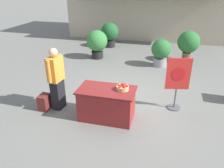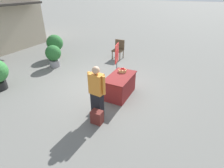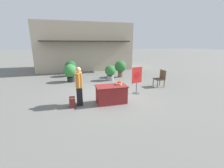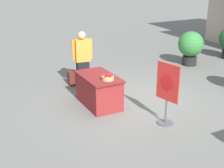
% 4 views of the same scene
% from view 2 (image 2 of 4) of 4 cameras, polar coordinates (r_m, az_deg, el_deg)
% --- Properties ---
extents(ground_plane, '(120.00, 120.00, 0.00)m').
position_cam_2_polar(ground_plane, '(7.23, -3.38, -0.72)').
color(ground_plane, slate).
extents(display_table, '(1.38, 0.80, 0.79)m').
position_cam_2_polar(display_table, '(6.45, 2.60, -0.55)').
color(display_table, maroon).
rests_on(display_table, ground_plane).
extents(apple_basket, '(0.30, 0.30, 0.16)m').
position_cam_2_polar(apple_basket, '(6.58, 3.45, 4.53)').
color(apple_basket, tan).
rests_on(apple_basket, display_table).
extents(person_visitor, '(0.30, 0.61, 1.67)m').
position_cam_2_polar(person_visitor, '(5.21, -4.98, -2.60)').
color(person_visitor, black).
rests_on(person_visitor, ground_plane).
extents(backpack, '(0.24, 0.34, 0.42)m').
position_cam_2_polar(backpack, '(5.28, -4.91, -10.69)').
color(backpack, maroon).
rests_on(backpack, ground_plane).
extents(poster_board, '(0.61, 0.36, 1.43)m').
position_cam_2_polar(poster_board, '(7.98, 1.60, 8.53)').
color(poster_board, '#4C4C51').
rests_on(poster_board, ground_plane).
extents(patio_chair, '(0.55, 0.55, 1.04)m').
position_cam_2_polar(patio_chair, '(10.08, 2.19, 11.60)').
color(patio_chair, brown).
rests_on(patio_chair, ground_plane).
extents(potted_plant_far_left, '(0.77, 0.77, 1.09)m').
position_cam_2_polar(potted_plant_far_left, '(9.39, -18.58, 9.06)').
color(potted_plant_far_left, gray).
rests_on(potted_plant_far_left, ground_plane).
extents(potted_plant_far_right, '(0.91, 0.91, 1.30)m').
position_cam_2_polar(potted_plant_far_right, '(10.62, -18.15, 12.39)').
color(potted_plant_far_right, brown).
rests_on(potted_plant_far_right, ground_plane).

